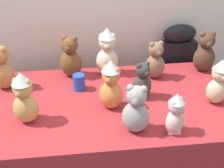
% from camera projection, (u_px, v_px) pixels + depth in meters
% --- Properties ---
extents(display_table, '(1.71, 0.94, 0.74)m').
position_uv_depth(display_table, '(112.00, 144.00, 2.13)').
color(display_table, maroon).
rests_on(display_table, ground_plane).
extents(instrument_case, '(0.29, 0.15, 1.02)m').
position_uv_depth(instrument_case, '(174.00, 80.00, 2.64)').
color(instrument_case, black).
rests_on(instrument_case, ground_plane).
extents(teddy_bear_charcoal, '(0.16, 0.15, 0.25)m').
position_uv_depth(teddy_bear_charcoal, '(142.00, 81.00, 1.92)').
color(teddy_bear_charcoal, '#383533').
rests_on(teddy_bear_charcoal, display_table).
extents(teddy_bear_ginger, '(0.18, 0.17, 0.32)m').
position_uv_depth(teddy_bear_ginger, '(111.00, 85.00, 1.80)').
color(teddy_bear_ginger, '#D17F3D').
rests_on(teddy_bear_ginger, display_table).
extents(teddy_bear_mocha, '(0.17, 0.15, 0.28)m').
position_uv_depth(teddy_bear_mocha, '(155.00, 61.00, 2.14)').
color(teddy_bear_mocha, '#7F6047').
rests_on(teddy_bear_mocha, display_table).
extents(teddy_bear_cream, '(0.17, 0.15, 0.36)m').
position_uv_depth(teddy_bear_cream, '(107.00, 52.00, 2.17)').
color(teddy_bear_cream, beige).
rests_on(teddy_bear_cream, display_table).
extents(teddy_bear_sand, '(0.15, 0.13, 0.30)m').
position_uv_depth(teddy_bear_sand, '(219.00, 82.00, 1.85)').
color(teddy_bear_sand, '#CCB78E').
rests_on(teddy_bear_sand, display_table).
extents(teddy_bear_caramel, '(0.21, 0.20, 0.31)m').
position_uv_depth(teddy_bear_caramel, '(2.00, 69.00, 2.01)').
color(teddy_bear_caramel, '#B27A42').
rests_on(teddy_bear_caramel, display_table).
extents(teddy_bear_honey, '(0.17, 0.16, 0.32)m').
position_uv_depth(teddy_bear_honey, '(24.00, 98.00, 1.68)').
color(teddy_bear_honey, tan).
rests_on(teddy_bear_honey, display_table).
extents(teddy_bear_chestnut, '(0.19, 0.18, 0.31)m').
position_uv_depth(teddy_bear_chestnut, '(71.00, 58.00, 2.16)').
color(teddy_bear_chestnut, brown).
rests_on(teddy_bear_chestnut, display_table).
extents(teddy_bear_ash, '(0.18, 0.17, 0.29)m').
position_uv_depth(teddy_bear_ash, '(136.00, 110.00, 1.61)').
color(teddy_bear_ash, gray).
rests_on(teddy_bear_ash, display_table).
extents(teddy_bear_cocoa, '(0.16, 0.14, 0.31)m').
position_uv_depth(teddy_bear_cocoa, '(205.00, 53.00, 2.23)').
color(teddy_bear_cocoa, '#4C3323').
rests_on(teddy_bear_cocoa, display_table).
extents(teddy_bear_blush, '(0.15, 0.14, 0.25)m').
position_uv_depth(teddy_bear_blush, '(175.00, 114.00, 1.61)').
color(teddy_bear_blush, beige).
rests_on(teddy_bear_blush, display_table).
extents(party_cup_blue, '(0.08, 0.08, 0.11)m').
position_uv_depth(party_cup_blue, '(79.00, 82.00, 2.04)').
color(party_cup_blue, blue).
rests_on(party_cup_blue, display_table).
extents(name_card_front_left, '(0.07, 0.01, 0.05)m').
position_uv_depth(name_card_front_left, '(175.00, 131.00, 1.64)').
color(name_card_front_left, white).
rests_on(name_card_front_left, display_table).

